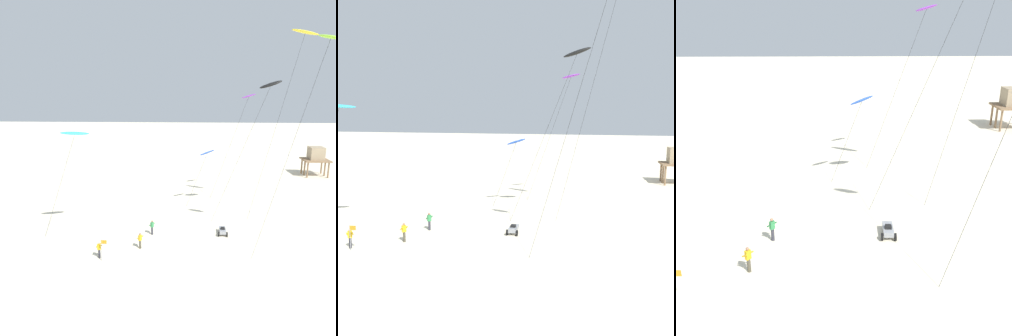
# 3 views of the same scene
# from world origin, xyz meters

# --- Properties ---
(ground_plane) EXTENTS (260.00, 260.00, 0.00)m
(ground_plane) POSITION_xyz_m (0.00, 0.00, 0.00)
(ground_plane) COLOR beige
(kite_blue) EXTENTS (3.79, 1.42, 8.01)m
(kite_blue) POSITION_xyz_m (1.89, 12.34, 7.45)
(kite_blue) COLOR blue
(kite_blue) RESTS_ON ground
(kite_purple) EXTENTS (6.11, 1.43, 15.30)m
(kite_purple) POSITION_xyz_m (7.63, 16.03, 14.65)
(kite_purple) COLOR purple
(kite_purple) RESTS_ON ground
(kite_black) EXTENTS (7.55, 0.89, 16.99)m
(kite_black) POSITION_xyz_m (8.43, 6.69, 16.25)
(kite_black) COLOR black
(kite_black) RESTS_ON ground
(kite_cyan) EXTENTS (5.49, 1.70, 11.75)m
(kite_cyan) POSITION_xyz_m (-12.39, 1.03, 11.41)
(kite_cyan) COLOR #33BFE0
(kite_cyan) RESTS_ON ground
(kite_flyer_nearest) EXTENTS (0.73, 0.73, 1.67)m
(kite_flyer_nearest) POSITION_xyz_m (-5.54, -1.29, 0.89)
(kite_flyer_nearest) COLOR #4C4738
(kite_flyer_nearest) RESTS_ON ground
(kite_flyer_middle) EXTENTS (0.70, 0.68, 1.67)m
(kite_flyer_middle) POSITION_xyz_m (-9.21, -3.55, 0.89)
(kite_flyer_middle) COLOR #33333D
(kite_flyer_middle) RESTS_ON ground
(kite_flyer_furthest) EXTENTS (0.73, 0.73, 1.67)m
(kite_flyer_furthest) POSITION_xyz_m (-4.64, 2.24, 0.89)
(kite_flyer_furthest) COLOR #33333D
(kite_flyer_furthest) RESTS_ON ground
(beach_buggy) EXTENTS (1.05, 2.07, 0.82)m
(beach_buggy) POSITION_xyz_m (3.22, 2.75, 0.43)
(beach_buggy) COLOR gray
(beach_buggy) RESTS_ON ground
(marker_flag) EXTENTS (0.56, 0.05, 2.10)m
(marker_flag) POSITION_xyz_m (-8.73, -4.06, 1.49)
(marker_flag) COLOR gray
(marker_flag) RESTS_ON ground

